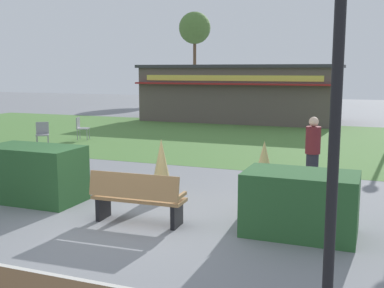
{
  "coord_description": "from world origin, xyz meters",
  "views": [
    {
      "loc": [
        4.06,
        -7.13,
        2.74
      ],
      "look_at": [
        0.06,
        3.19,
        1.02
      ],
      "focal_mm": 44.71,
      "sensor_mm": 36.0,
      "label": 1
    }
  ],
  "objects_px": {
    "lamppost_near": "(336,97)",
    "parked_car_west_slot": "(246,99)",
    "park_bench": "(137,198)",
    "cafe_chair_west": "(42,132)",
    "person_standing": "(313,153)",
    "cafe_chair_east": "(81,126)",
    "food_kiosk": "(241,93)",
    "tree_center_bg": "(195,29)"
  },
  "relations": [
    {
      "from": "lamppost_near",
      "to": "parked_car_west_slot",
      "type": "bearing_deg",
      "value": 106.45
    },
    {
      "from": "park_bench",
      "to": "cafe_chair_west",
      "type": "bearing_deg",
      "value": 138.02
    },
    {
      "from": "cafe_chair_west",
      "to": "person_standing",
      "type": "relative_size",
      "value": 0.53
    },
    {
      "from": "cafe_chair_east",
      "to": "person_standing",
      "type": "xyz_separation_m",
      "value": [
        9.53,
        -4.86,
        0.33
      ]
    },
    {
      "from": "cafe_chair_west",
      "to": "person_standing",
      "type": "xyz_separation_m",
      "value": [
        9.78,
        -2.85,
        0.33
      ]
    },
    {
      "from": "lamppost_near",
      "to": "food_kiosk",
      "type": "height_order",
      "value": "lamppost_near"
    },
    {
      "from": "person_standing",
      "to": "tree_center_bg",
      "type": "xyz_separation_m",
      "value": [
        -14.08,
        29.36,
        5.46
      ]
    },
    {
      "from": "person_standing",
      "to": "cafe_chair_east",
      "type": "bearing_deg",
      "value": 41.48
    },
    {
      "from": "lamppost_near",
      "to": "cafe_chair_east",
      "type": "height_order",
      "value": "lamppost_near"
    },
    {
      "from": "lamppost_near",
      "to": "parked_car_west_slot",
      "type": "relative_size",
      "value": 0.9
    },
    {
      "from": "person_standing",
      "to": "parked_car_west_slot",
      "type": "distance_m",
      "value": 24.14
    },
    {
      "from": "park_bench",
      "to": "tree_center_bg",
      "type": "relative_size",
      "value": 0.22
    },
    {
      "from": "tree_center_bg",
      "to": "person_standing",
      "type": "bearing_deg",
      "value": -64.39
    },
    {
      "from": "person_standing",
      "to": "park_bench",
      "type": "bearing_deg",
      "value": 122.9
    },
    {
      "from": "lamppost_near",
      "to": "person_standing",
      "type": "xyz_separation_m",
      "value": [
        -0.91,
        5.85,
        -1.6
      ]
    },
    {
      "from": "parked_car_west_slot",
      "to": "park_bench",
      "type": "bearing_deg",
      "value": -79.36
    },
    {
      "from": "lamppost_near",
      "to": "parked_car_west_slot",
      "type": "height_order",
      "value": "lamppost_near"
    },
    {
      "from": "food_kiosk",
      "to": "cafe_chair_east",
      "type": "bearing_deg",
      "value": -112.5
    },
    {
      "from": "cafe_chair_east",
      "to": "person_standing",
      "type": "relative_size",
      "value": 0.53
    },
    {
      "from": "food_kiosk",
      "to": "cafe_chair_west",
      "type": "distance_m",
      "value": 12.25
    },
    {
      "from": "cafe_chair_west",
      "to": "cafe_chair_east",
      "type": "distance_m",
      "value": 2.03
    },
    {
      "from": "cafe_chair_east",
      "to": "parked_car_west_slot",
      "type": "bearing_deg",
      "value": 83.82
    },
    {
      "from": "cafe_chair_east",
      "to": "tree_center_bg",
      "type": "height_order",
      "value": "tree_center_bg"
    },
    {
      "from": "food_kiosk",
      "to": "cafe_chair_east",
      "type": "relative_size",
      "value": 11.74
    },
    {
      "from": "cafe_chair_west",
      "to": "person_standing",
      "type": "distance_m",
      "value": 10.19
    },
    {
      "from": "cafe_chair_west",
      "to": "person_standing",
      "type": "bearing_deg",
      "value": -16.22
    },
    {
      "from": "cafe_chair_west",
      "to": "tree_center_bg",
      "type": "xyz_separation_m",
      "value": [
        -4.29,
        26.52,
        5.8
      ]
    },
    {
      "from": "food_kiosk",
      "to": "cafe_chair_east",
      "type": "height_order",
      "value": "food_kiosk"
    },
    {
      "from": "cafe_chair_east",
      "to": "cafe_chair_west",
      "type": "bearing_deg",
      "value": -97.06
    },
    {
      "from": "cafe_chair_west",
      "to": "parked_car_west_slot",
      "type": "xyz_separation_m",
      "value": [
        2.2,
        20.07,
        0.12
      ]
    },
    {
      "from": "lamppost_near",
      "to": "cafe_chair_east",
      "type": "xyz_separation_m",
      "value": [
        -10.45,
        10.71,
        -1.93
      ]
    },
    {
      "from": "lamppost_near",
      "to": "cafe_chair_west",
      "type": "bearing_deg",
      "value": 140.89
    },
    {
      "from": "park_bench",
      "to": "food_kiosk",
      "type": "relative_size",
      "value": 0.16
    },
    {
      "from": "lamppost_near",
      "to": "food_kiosk",
      "type": "xyz_separation_m",
      "value": [
        -6.53,
        20.17,
        -0.95
      ]
    },
    {
      "from": "park_bench",
      "to": "cafe_chair_west",
      "type": "height_order",
      "value": "park_bench"
    },
    {
      "from": "food_kiosk",
      "to": "cafe_chair_east",
      "type": "distance_m",
      "value": 10.29
    },
    {
      "from": "lamppost_near",
      "to": "cafe_chair_east",
      "type": "distance_m",
      "value": 15.09
    },
    {
      "from": "lamppost_near",
      "to": "person_standing",
      "type": "relative_size",
      "value": 2.3
    },
    {
      "from": "food_kiosk",
      "to": "cafe_chair_east",
      "type": "xyz_separation_m",
      "value": [
        -3.92,
        -9.46,
        -0.98
      ]
    },
    {
      "from": "cafe_chair_east",
      "to": "tree_center_bg",
      "type": "distance_m",
      "value": 25.58
    },
    {
      "from": "park_bench",
      "to": "parked_car_west_slot",
      "type": "distance_m",
      "value": 27.0
    },
    {
      "from": "park_bench",
      "to": "food_kiosk",
      "type": "xyz_separation_m",
      "value": [
        -3.02,
        17.95,
        1.03
      ]
    }
  ]
}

